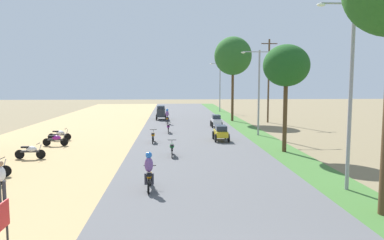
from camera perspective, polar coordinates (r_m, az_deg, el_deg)
The scene contains 18 objects.
parked_motorbike_fourth at distance 24.25m, azimuth -23.51°, elevation -4.35°, with size 1.80×0.54×0.94m.
parked_motorbike_fifth at distance 28.41m, azimuth -20.16°, elevation -2.77°, with size 1.80×0.54×0.94m.
parked_motorbike_sixth at distance 30.94m, azimuth -19.60°, elevation -2.06°, with size 1.80×0.54×0.94m.
pedestrian_on_shoulder at distance 16.09m, azimuth -27.21°, elevation -8.07°, with size 0.43×0.42×1.62m.
median_tree_second at distance 25.00m, azimuth 14.25°, elevation 7.99°, with size 2.99×2.99×6.99m.
median_tree_third at distance 43.79m, azimuth 6.29°, elevation 9.71°, with size 4.30×4.30×9.75m.
streetlamp_near at distance 16.93m, azimuth 23.20°, elevation 5.28°, with size 3.16×0.20×7.93m.
streetlamp_mid at distance 32.34m, azimuth 10.22°, elevation 5.13°, with size 3.16×0.20×7.25m.
streetlamp_far at distance 57.23m, azimuth 4.31°, elevation 5.63°, with size 3.16×0.20×7.46m.
utility_pole_near at distance 43.15m, azimuth 11.65°, elevation 6.10°, with size 1.80×0.20×9.38m.
car_sedan_yellow at distance 29.01m, azimuth 4.43°, elevation -1.87°, with size 1.10×2.26×1.19m.
car_hatchback_white at distance 37.60m, azimuth 3.73°, elevation -0.07°, with size 1.04×2.00×1.23m.
car_van_charcoal at distance 44.99m, azimuth -4.76°, elevation 1.27°, with size 1.19×2.41×1.67m.
motorbike_foreground_rider at distance 16.01m, azimuth -6.59°, elevation -7.91°, with size 0.54×1.80×1.66m.
motorbike_ahead_second at distance 23.11m, azimuth -3.09°, elevation -4.30°, with size 0.54×1.80×0.94m.
motorbike_ahead_third at distance 28.21m, azimuth -5.99°, elevation -2.45°, with size 0.54×1.80×0.94m.
motorbike_ahead_fourth at distance 33.34m, azimuth -3.65°, elevation -1.14°, with size 0.54×1.80×0.94m.
motorbike_ahead_fifth at distance 40.35m, azimuth -3.83°, elevation 0.50°, with size 0.54×1.80×1.66m.
Camera 1 is at (-1.72, -6.69, 4.68)m, focal length 34.80 mm.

